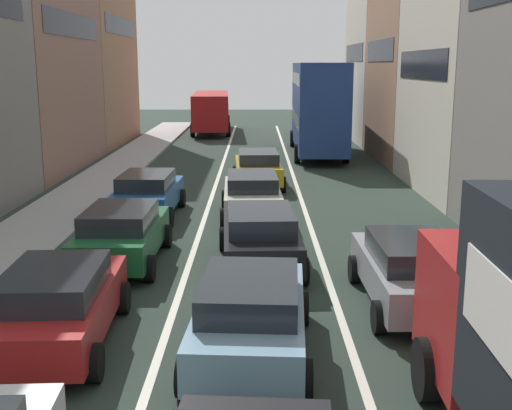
{
  "coord_description": "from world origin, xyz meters",
  "views": [
    {
      "loc": [
        -0.0,
        -3.43,
        4.97
      ],
      "look_at": [
        0.0,
        12.0,
        1.6
      ],
      "focal_mm": 45.21,
      "sensor_mm": 36.0,
      "label": 1
    }
  ],
  "objects_px": {
    "hatchback_centre_lane_third": "(260,236)",
    "sedan_left_lane_third": "(122,233)",
    "coupe_centre_lane_fourth": "(252,194)",
    "sedan_centre_lane_fifth": "(258,167)",
    "sedan_right_lane_behind_truck": "(411,269)",
    "bus_far_queue_secondary": "(211,109)",
    "sedan_left_lane_fourth": "(148,193)",
    "sedan_centre_lane_second": "(251,314)",
    "bus_mid_queue_primary": "(318,104)",
    "wagon_left_lane_second": "(57,304)"
  },
  "relations": [
    {
      "from": "hatchback_centre_lane_third",
      "to": "sedan_left_lane_third",
      "type": "distance_m",
      "value": 3.51
    },
    {
      "from": "coupe_centre_lane_fourth",
      "to": "sedan_centre_lane_fifth",
      "type": "height_order",
      "value": "same"
    },
    {
      "from": "sedan_right_lane_behind_truck",
      "to": "bus_far_queue_secondary",
      "type": "relative_size",
      "value": 0.41
    },
    {
      "from": "sedan_left_lane_fourth",
      "to": "bus_far_queue_secondary",
      "type": "distance_m",
      "value": 27.57
    },
    {
      "from": "sedan_centre_lane_second",
      "to": "coupe_centre_lane_fourth",
      "type": "height_order",
      "value": "same"
    },
    {
      "from": "sedan_centre_lane_second",
      "to": "sedan_right_lane_behind_truck",
      "type": "bearing_deg",
      "value": -50.38
    },
    {
      "from": "bus_far_queue_secondary",
      "to": "bus_mid_queue_primary",
      "type": "bearing_deg",
      "value": -154.08
    },
    {
      "from": "bus_far_queue_secondary",
      "to": "coupe_centre_lane_fourth",
      "type": "bearing_deg",
      "value": -176.1
    },
    {
      "from": "hatchback_centre_lane_third",
      "to": "sedan_centre_lane_fifth",
      "type": "height_order",
      "value": "same"
    },
    {
      "from": "sedan_centre_lane_second",
      "to": "hatchback_centre_lane_third",
      "type": "xyz_separation_m",
      "value": [
        0.19,
        5.13,
        0.0
      ]
    },
    {
      "from": "bus_mid_queue_primary",
      "to": "wagon_left_lane_second",
      "type": "bearing_deg",
      "value": 165.67
    },
    {
      "from": "wagon_left_lane_second",
      "to": "sedan_left_lane_fourth",
      "type": "bearing_deg",
      "value": -2.27
    },
    {
      "from": "bus_mid_queue_primary",
      "to": "coupe_centre_lane_fourth",
      "type": "bearing_deg",
      "value": 167.99
    },
    {
      "from": "sedan_left_lane_fourth",
      "to": "bus_far_queue_secondary",
      "type": "height_order",
      "value": "bus_far_queue_secondary"
    },
    {
      "from": "sedan_centre_lane_fifth",
      "to": "bus_mid_queue_primary",
      "type": "relative_size",
      "value": 0.42
    },
    {
      "from": "sedan_left_lane_third",
      "to": "coupe_centre_lane_fourth",
      "type": "height_order",
      "value": "same"
    },
    {
      "from": "coupe_centre_lane_fourth",
      "to": "sedan_right_lane_behind_truck",
      "type": "distance_m",
      "value": 8.69
    },
    {
      "from": "bus_far_queue_secondary",
      "to": "wagon_left_lane_second",
      "type": "bearing_deg",
      "value": 176.95
    },
    {
      "from": "hatchback_centre_lane_third",
      "to": "wagon_left_lane_second",
      "type": "bearing_deg",
      "value": 138.98
    },
    {
      "from": "sedan_centre_lane_second",
      "to": "bus_mid_queue_primary",
      "type": "bearing_deg",
      "value": -4.51
    },
    {
      "from": "hatchback_centre_lane_third",
      "to": "sedan_right_lane_behind_truck",
      "type": "distance_m",
      "value": 4.13
    },
    {
      "from": "wagon_left_lane_second",
      "to": "bus_mid_queue_primary",
      "type": "distance_m",
      "value": 26.24
    },
    {
      "from": "sedan_right_lane_behind_truck",
      "to": "bus_mid_queue_primary",
      "type": "relative_size",
      "value": 0.41
    },
    {
      "from": "bus_mid_queue_primary",
      "to": "bus_far_queue_secondary",
      "type": "relative_size",
      "value": 0.99
    },
    {
      "from": "sedan_left_lane_third",
      "to": "sedan_left_lane_fourth",
      "type": "distance_m",
      "value": 5.19
    },
    {
      "from": "coupe_centre_lane_fourth",
      "to": "bus_far_queue_secondary",
      "type": "xyz_separation_m",
      "value": [
        -3.22,
        27.68,
        0.96
      ]
    },
    {
      "from": "sedan_centre_lane_second",
      "to": "bus_mid_queue_primary",
      "type": "distance_m",
      "value": 26.01
    },
    {
      "from": "sedan_centre_lane_second",
      "to": "wagon_left_lane_second",
      "type": "height_order",
      "value": "same"
    },
    {
      "from": "sedan_left_lane_third",
      "to": "sedan_right_lane_behind_truck",
      "type": "bearing_deg",
      "value": -113.85
    },
    {
      "from": "sedan_centre_lane_second",
      "to": "sedan_left_lane_fourth",
      "type": "relative_size",
      "value": 1.01
    },
    {
      "from": "hatchback_centre_lane_third",
      "to": "bus_far_queue_secondary",
      "type": "relative_size",
      "value": 0.41
    },
    {
      "from": "sedan_centre_lane_fifth",
      "to": "sedan_right_lane_behind_truck",
      "type": "bearing_deg",
      "value": -169.66
    },
    {
      "from": "sedan_right_lane_behind_truck",
      "to": "bus_mid_queue_primary",
      "type": "xyz_separation_m",
      "value": [
        0.22,
        23.26,
        2.03
      ]
    },
    {
      "from": "sedan_left_lane_third",
      "to": "coupe_centre_lane_fourth",
      "type": "bearing_deg",
      "value": -32.69
    },
    {
      "from": "sedan_left_lane_third",
      "to": "coupe_centre_lane_fourth",
      "type": "relative_size",
      "value": 0.99
    },
    {
      "from": "sedan_centre_lane_second",
      "to": "sedan_right_lane_behind_truck",
      "type": "relative_size",
      "value": 1.02
    },
    {
      "from": "wagon_left_lane_second",
      "to": "hatchback_centre_lane_third",
      "type": "relative_size",
      "value": 1.0
    },
    {
      "from": "sedan_left_lane_fourth",
      "to": "bus_far_queue_secondary",
      "type": "relative_size",
      "value": 0.41
    },
    {
      "from": "sedan_centre_lane_fifth",
      "to": "sedan_right_lane_behind_truck",
      "type": "relative_size",
      "value": 1.01
    },
    {
      "from": "bus_mid_queue_primary",
      "to": "sedan_centre_lane_fifth",
      "type": "bearing_deg",
      "value": 161.87
    },
    {
      "from": "sedan_left_lane_fourth",
      "to": "bus_far_queue_secondary",
      "type": "bearing_deg",
      "value": 0.81
    },
    {
      "from": "sedan_left_lane_fourth",
      "to": "coupe_centre_lane_fourth",
      "type": "bearing_deg",
      "value": -90.71
    },
    {
      "from": "sedan_left_lane_fourth",
      "to": "wagon_left_lane_second",
      "type": "bearing_deg",
      "value": -178.42
    },
    {
      "from": "wagon_left_lane_second",
      "to": "sedan_left_lane_fourth",
      "type": "relative_size",
      "value": 1.01
    },
    {
      "from": "coupe_centre_lane_fourth",
      "to": "sedan_centre_lane_second",
      "type": "bearing_deg",
      "value": 178.2
    },
    {
      "from": "sedan_left_lane_third",
      "to": "sedan_right_lane_behind_truck",
      "type": "distance_m",
      "value": 7.25
    },
    {
      "from": "sedan_centre_lane_second",
      "to": "coupe_centre_lane_fourth",
      "type": "relative_size",
      "value": 1.01
    },
    {
      "from": "hatchback_centre_lane_third",
      "to": "bus_mid_queue_primary",
      "type": "bearing_deg",
      "value": -12.07
    },
    {
      "from": "bus_mid_queue_primary",
      "to": "sedan_left_lane_third",
      "type": "bearing_deg",
      "value": 162.56
    },
    {
      "from": "sedan_centre_lane_second",
      "to": "sedan_centre_lane_fifth",
      "type": "distance_m",
      "value": 16.09
    }
  ]
}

